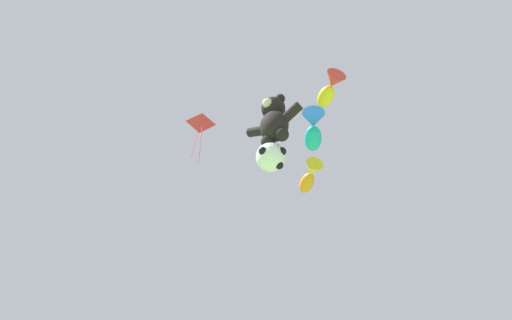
% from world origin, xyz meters
% --- Properties ---
extents(teddy_bear_kite, '(2.46, 1.08, 2.49)m').
position_xyz_m(teddy_bear_kite, '(2.16, 3.60, 13.19)').
color(teddy_bear_kite, black).
extents(soccer_ball_kite, '(1.18, 1.17, 1.08)m').
position_xyz_m(soccer_ball_kite, '(1.80, 3.86, 11.68)').
color(soccer_ball_kite, white).
extents(fish_kite_goldfin, '(1.75, 1.60, 0.80)m').
position_xyz_m(fish_kite_goldfin, '(4.14, 4.78, 14.89)').
color(fish_kite_goldfin, yellow).
extents(fish_kite_teal, '(1.91, 2.37, 0.98)m').
position_xyz_m(fish_kite_teal, '(2.46, 6.34, 14.95)').
color(fish_kite_teal, '#19ADB2').
extents(fish_kite_tangerine, '(2.10, 2.05, 0.85)m').
position_xyz_m(fish_kite_tangerine, '(0.86, 8.66, 14.67)').
color(fish_kite_tangerine, orange).
extents(diamond_kite, '(0.95, 0.98, 3.13)m').
position_xyz_m(diamond_kite, '(-1.41, 3.19, 14.91)').
color(diamond_kite, red).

